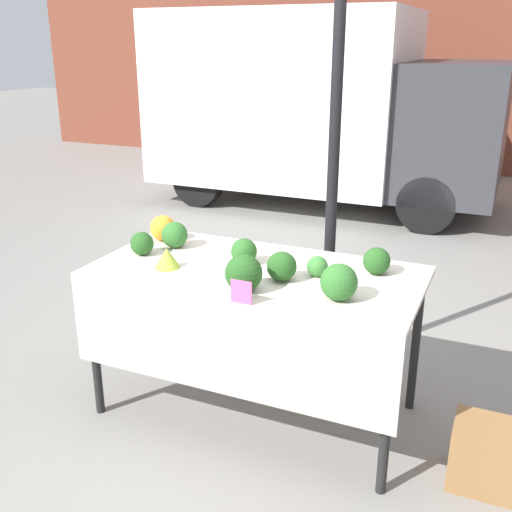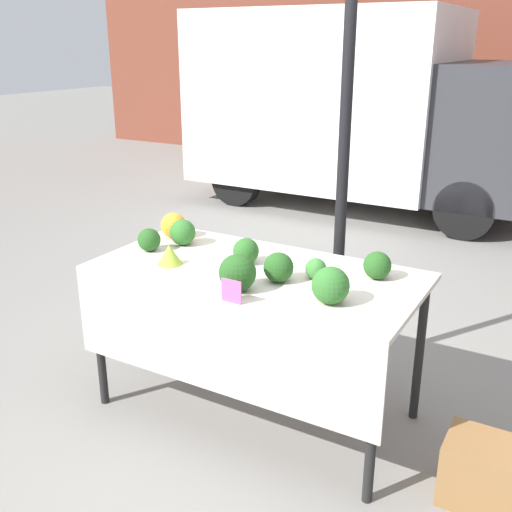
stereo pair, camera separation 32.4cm
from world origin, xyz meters
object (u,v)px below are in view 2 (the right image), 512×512
at_px(parked_truck, 358,105).
at_px(price_sign, 231,291).
at_px(produce_crate, 491,475).
at_px(orange_cauliflower, 173,225).

distance_m(parked_truck, price_sign, 5.53).
distance_m(price_sign, produce_crate, 1.49).
xyz_separation_m(parked_truck, orange_cauliflower, (0.54, -4.66, -0.32)).
distance_m(parked_truck, produce_crate, 5.78).
bearing_deg(price_sign, parked_truck, 104.69).
bearing_deg(orange_cauliflower, produce_crate, -9.81).
relative_size(parked_truck, produce_crate, 10.04).
distance_m(parked_truck, orange_cauliflower, 4.70).
height_order(orange_cauliflower, produce_crate, orange_cauliflower).
relative_size(orange_cauliflower, price_sign, 1.37).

